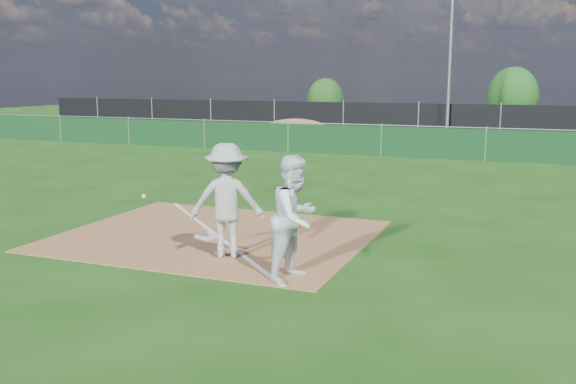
# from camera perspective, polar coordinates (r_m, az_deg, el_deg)

# --- Properties ---
(ground) EXTENTS (90.00, 90.00, 0.00)m
(ground) POSITION_cam_1_polar(r_m,az_deg,el_deg) (21.17, 5.09, 1.64)
(ground) COLOR #18470F
(ground) RESTS_ON ground
(infield_dirt) EXTENTS (6.00, 5.00, 0.02)m
(infield_dirt) POSITION_cam_1_polar(r_m,az_deg,el_deg) (12.96, -6.42, -3.86)
(infield_dirt) COLOR #905F39
(infield_dirt) RESTS_ON ground
(foul_line) EXTENTS (5.01, 5.01, 0.01)m
(foul_line) POSITION_cam_1_polar(r_m,az_deg,el_deg) (12.95, -6.42, -3.80)
(foul_line) COLOR white
(foul_line) RESTS_ON infield_dirt
(green_fence) EXTENTS (44.00, 0.05, 1.20)m
(green_fence) POSITION_cam_1_polar(r_m,az_deg,el_deg) (25.89, 8.29, 4.48)
(green_fence) COLOR black
(green_fence) RESTS_ON ground
(dirt_mound) EXTENTS (3.38, 2.60, 1.17)m
(dirt_mound) POSITION_cam_1_polar(r_m,az_deg,el_deg) (30.71, 0.69, 5.44)
(dirt_mound) COLOR #987249
(dirt_mound) RESTS_ON ground
(black_fence) EXTENTS (46.00, 0.04, 1.80)m
(black_fence) POSITION_cam_1_polar(r_m,az_deg,el_deg) (33.68, 11.50, 6.20)
(black_fence) COLOR black
(black_fence) RESTS_ON ground
(parking_lot) EXTENTS (46.00, 9.00, 0.01)m
(parking_lot) POSITION_cam_1_polar(r_m,az_deg,el_deg) (38.66, 12.79, 5.32)
(parking_lot) COLOR black
(parking_lot) RESTS_ON ground
(light_pole) EXTENTS (0.16, 0.16, 8.00)m
(light_pole) POSITION_cam_1_polar(r_m,az_deg,el_deg) (33.08, 14.21, 11.40)
(light_pole) COLOR slate
(light_pole) RESTS_ON ground
(first_base) EXTENTS (0.45, 0.45, 0.07)m
(first_base) POSITION_cam_1_polar(r_m,az_deg,el_deg) (12.77, -7.20, -3.87)
(first_base) COLOR silver
(first_base) RESTS_ON infield_dirt
(play_at_first) EXTENTS (2.59, 1.16, 2.01)m
(play_at_first) POSITION_cam_1_polar(r_m,az_deg,el_deg) (11.20, -5.45, -0.76)
(play_at_first) COLOR #B5B5B8
(play_at_first) RESTS_ON infield_dirt
(runner) EXTENTS (0.95, 1.11, 1.97)m
(runner) POSITION_cam_1_polar(r_m,az_deg,el_deg) (9.98, 0.65, -2.30)
(runner) COLOR white
(runner) RESTS_ON ground
(car_left) EXTENTS (4.38, 3.00, 1.38)m
(car_left) POSITION_cam_1_polar(r_m,az_deg,el_deg) (40.39, 1.99, 6.76)
(car_left) COLOR #ADB0B5
(car_left) RESTS_ON parking_lot
(car_mid) EXTENTS (4.26, 2.92, 1.33)m
(car_mid) POSITION_cam_1_polar(r_m,az_deg,el_deg) (39.51, 9.29, 6.51)
(car_mid) COLOR black
(car_mid) RESTS_ON parking_lot
(car_right) EXTENTS (4.71, 2.04, 1.35)m
(car_right) POSITION_cam_1_polar(r_m,az_deg,el_deg) (38.39, 20.05, 5.94)
(car_right) COLOR black
(car_right) RESTS_ON parking_lot
(tree_left) EXTENTS (2.56, 2.56, 3.04)m
(tree_left) POSITION_cam_1_polar(r_m,az_deg,el_deg) (44.97, 3.33, 8.20)
(tree_left) COLOR #382316
(tree_left) RESTS_ON ground
(tree_mid) EXTENTS (3.18, 3.18, 3.77)m
(tree_mid) POSITION_cam_1_polar(r_m,az_deg,el_deg) (43.70, 19.35, 8.08)
(tree_mid) COLOR #382316
(tree_mid) RESTS_ON ground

